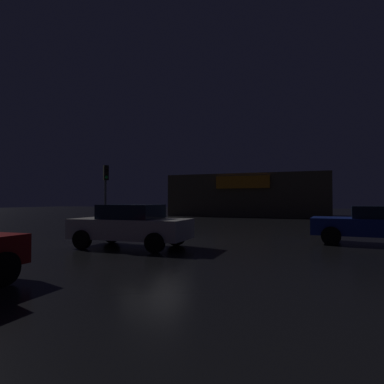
# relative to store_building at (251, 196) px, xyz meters

# --- Properties ---
(ground_plane) EXTENTS (120.00, 120.00, 0.00)m
(ground_plane) POSITION_rel_store_building_xyz_m (0.93, -24.18, -2.17)
(ground_plane) COLOR black
(store_building) EXTENTS (16.25, 8.63, 4.33)m
(store_building) POSITION_rel_store_building_xyz_m (0.00, 0.00, 0.00)
(store_building) COLOR brown
(store_building) RESTS_ON ground
(traffic_signal_opposite) EXTENTS (0.43, 0.41, 3.97)m
(traffic_signal_opposite) POSITION_rel_store_building_xyz_m (-6.06, -18.01, 0.63)
(traffic_signal_opposite) COLOR #595B60
(traffic_signal_opposite) RESTS_ON ground
(car_near) EXTENTS (4.16, 2.20, 1.50)m
(car_near) POSITION_rel_store_building_xyz_m (1.11, -26.45, -1.39)
(car_near) COLOR silver
(car_near) RESTS_ON ground
(car_crossing) EXTENTS (4.32, 2.16, 1.43)m
(car_crossing) POSITION_rel_store_building_xyz_m (9.15, -22.54, -1.41)
(car_crossing) COLOR navy
(car_crossing) RESTS_ON ground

